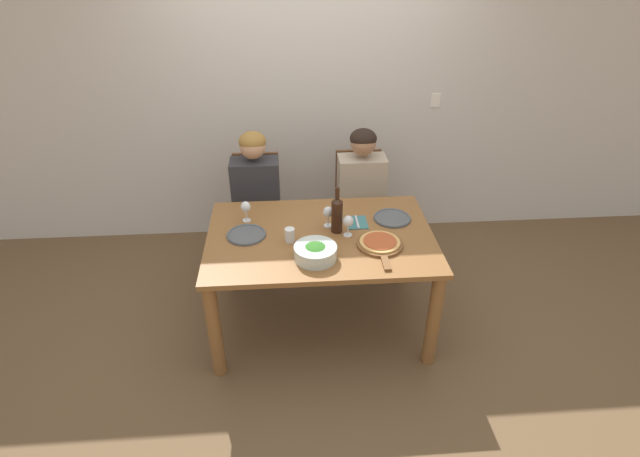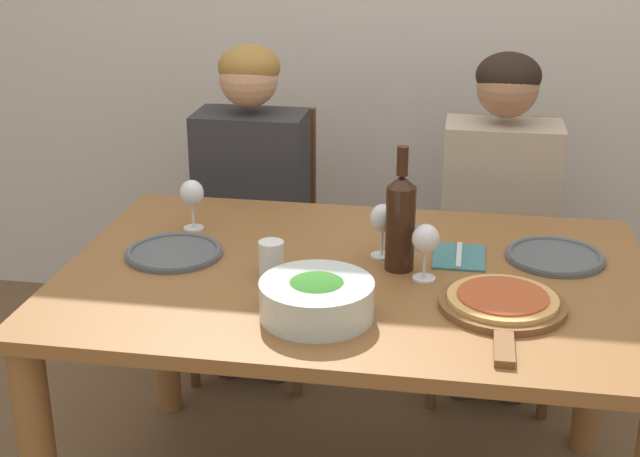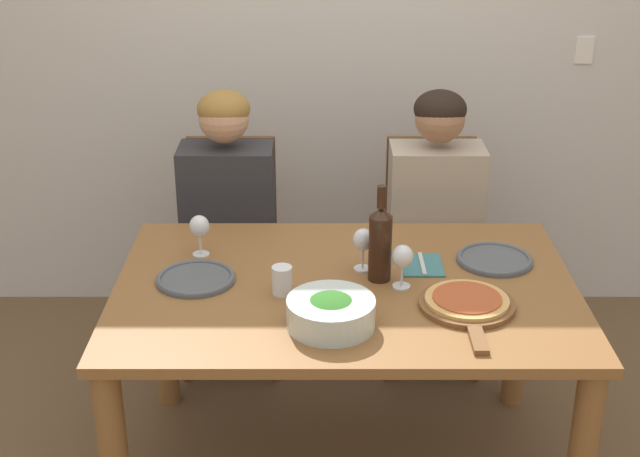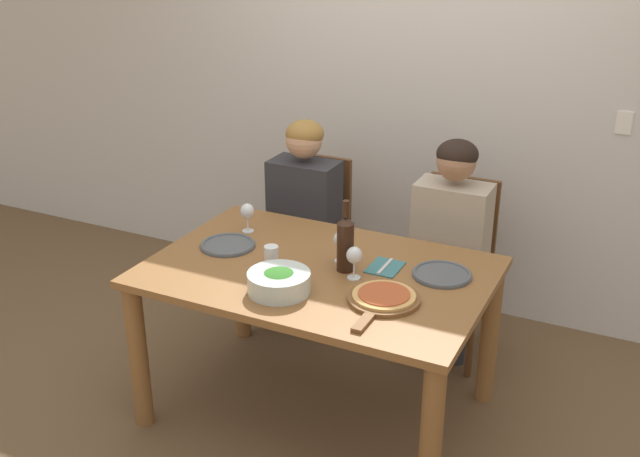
{
  "view_description": "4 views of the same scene",
  "coord_description": "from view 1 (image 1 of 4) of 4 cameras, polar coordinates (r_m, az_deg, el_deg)",
  "views": [
    {
      "loc": [
        -0.21,
        -2.84,
        2.57
      ],
      "look_at": [
        -0.0,
        -0.01,
        0.82
      ],
      "focal_mm": 28.0,
      "sensor_mm": 36.0,
      "label": 1
    },
    {
      "loc": [
        0.27,
        -2.12,
        1.71
      ],
      "look_at": [
        -0.1,
        0.08,
        0.85
      ],
      "focal_mm": 50.0,
      "sensor_mm": 36.0,
      "label": 2
    },
    {
      "loc": [
        -0.08,
        -2.62,
        2.12
      ],
      "look_at": [
        -0.08,
        0.05,
        0.95
      ],
      "focal_mm": 50.0,
      "sensor_mm": 36.0,
      "label": 3
    },
    {
      "loc": [
        1.34,
        -2.73,
        2.25
      ],
      "look_at": [
        -0.02,
        0.06,
        0.94
      ],
      "focal_mm": 42.0,
      "sensor_mm": 36.0,
      "label": 4
    }
  ],
  "objects": [
    {
      "name": "broccoli_bowl",
      "position": [
        3.11,
        -0.53,
        -2.73
      ],
      "size": [
        0.27,
        0.27,
        0.1
      ],
      "color": "silver",
      "rests_on": "dining_table"
    },
    {
      "name": "chair_right",
      "position": [
        4.28,
        4.41,
        2.73
      ],
      "size": [
        0.42,
        0.42,
        0.96
      ],
      "color": "brown",
      "rests_on": "ground"
    },
    {
      "name": "water_tumbler",
      "position": [
        3.28,
        -3.47,
        -0.75
      ],
      "size": [
        0.07,
        0.07,
        0.09
      ],
      "color": "silver",
      "rests_on": "dining_table"
    },
    {
      "name": "fork_on_napkin",
      "position": [
        3.51,
        4.26,
        0.7
      ],
      "size": [
        0.14,
        0.18,
        0.01
      ],
      "color": "#387075",
      "rests_on": "dining_table"
    },
    {
      "name": "back_wall",
      "position": [
        4.38,
        -1.31,
        15.47
      ],
      "size": [
        10.0,
        0.06,
        2.7
      ],
      "color": "silver",
      "rests_on": "ground"
    },
    {
      "name": "ground_plane",
      "position": [
        3.83,
        0.04,
        -10.48
      ],
      "size": [
        40.0,
        40.0,
        0.0
      ],
      "primitive_type": "plane",
      "color": "brown"
    },
    {
      "name": "wine_glass_right",
      "position": [
        3.31,
        3.24,
        0.75
      ],
      "size": [
        0.07,
        0.07,
        0.15
      ],
      "color": "silver",
      "rests_on": "dining_table"
    },
    {
      "name": "wine_glass_centre",
      "position": [
        3.41,
        0.93,
        1.8
      ],
      "size": [
        0.07,
        0.07,
        0.15
      ],
      "color": "silver",
      "rests_on": "dining_table"
    },
    {
      "name": "chair_left",
      "position": [
        4.25,
        -7.09,
        2.32
      ],
      "size": [
        0.42,
        0.42,
        0.96
      ],
      "color": "brown",
      "rests_on": "ground"
    },
    {
      "name": "person_man",
      "position": [
        4.07,
        4.76,
        4.72
      ],
      "size": [
        0.47,
        0.51,
        1.22
      ],
      "color": "#28282D",
      "rests_on": "ground"
    },
    {
      "name": "dining_table",
      "position": [
        3.43,
        0.05,
        -2.54
      ],
      "size": [
        1.53,
        1.02,
        0.77
      ],
      "color": "brown",
      "rests_on": "ground"
    },
    {
      "name": "wine_glass_left",
      "position": [
        3.51,
        -8.49,
        2.37
      ],
      "size": [
        0.07,
        0.07,
        0.15
      ],
      "color": "silver",
      "rests_on": "dining_table"
    },
    {
      "name": "wine_bottle",
      "position": [
        3.34,
        1.95,
        1.68
      ],
      "size": [
        0.08,
        0.08,
        0.33
      ],
      "color": "black",
      "rests_on": "dining_table"
    },
    {
      "name": "pizza_on_board",
      "position": [
        3.27,
        6.88,
        -1.74
      ],
      "size": [
        0.3,
        0.44,
        0.04
      ],
      "color": "brown",
      "rests_on": "dining_table"
    },
    {
      "name": "dinner_plate_right",
      "position": [
        3.58,
        8.25,
        1.21
      ],
      "size": [
        0.27,
        0.27,
        0.02
      ],
      "color": "#4C5156",
      "rests_on": "dining_table"
    },
    {
      "name": "dinner_plate_left",
      "position": [
        3.39,
        -8.43,
        -0.68
      ],
      "size": [
        0.27,
        0.27,
        0.02
      ],
      "color": "#4C5156",
      "rests_on": "dining_table"
    },
    {
      "name": "person_woman",
      "position": [
        4.04,
        -7.35,
        4.3
      ],
      "size": [
        0.47,
        0.51,
        1.22
      ],
      "color": "#28282D",
      "rests_on": "ground"
    }
  ]
}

